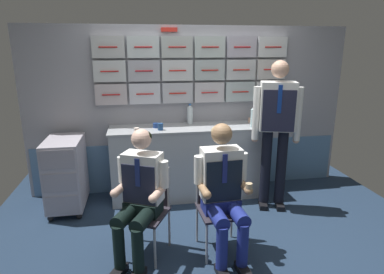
{
  "coord_description": "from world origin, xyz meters",
  "views": [
    {
      "loc": [
        -0.68,
        -2.85,
        1.89
      ],
      "look_at": [
        -0.15,
        0.37,
        0.99
      ],
      "focal_mm": 30.74,
      "sensor_mm": 36.0,
      "label": 1
    }
  ],
  "objects_px": {
    "service_trolley": "(66,172)",
    "crew_member_left": "(139,192)",
    "folding_chair_left": "(148,200)",
    "water_bottle_tall": "(190,114)",
    "crew_member_standing": "(277,122)",
    "folding_chair_right": "(218,198)",
    "coffee_cup_white": "(250,120)",
    "crew_member_right": "(223,187)"
  },
  "relations": [
    {
      "from": "service_trolley",
      "to": "crew_member_left",
      "type": "distance_m",
      "value": 1.41
    },
    {
      "from": "folding_chair_left",
      "to": "water_bottle_tall",
      "type": "bearing_deg",
      "value": 64.75
    },
    {
      "from": "crew_member_standing",
      "to": "folding_chair_right",
      "type": "bearing_deg",
      "value": -141.23
    },
    {
      "from": "folding_chair_right",
      "to": "crew_member_standing",
      "type": "bearing_deg",
      "value": 38.77
    },
    {
      "from": "water_bottle_tall",
      "to": "crew_member_left",
      "type": "bearing_deg",
      "value": -115.31
    },
    {
      "from": "service_trolley",
      "to": "coffee_cup_white",
      "type": "distance_m",
      "value": 2.39
    },
    {
      "from": "folding_chair_right",
      "to": "coffee_cup_white",
      "type": "relative_size",
      "value": 13.73
    },
    {
      "from": "service_trolley",
      "to": "crew_member_right",
      "type": "distance_m",
      "value": 1.99
    },
    {
      "from": "service_trolley",
      "to": "crew_member_standing",
      "type": "relative_size",
      "value": 0.5
    },
    {
      "from": "folding_chair_right",
      "to": "service_trolley",
      "type": "bearing_deg",
      "value": 147.29
    },
    {
      "from": "crew_member_left",
      "to": "crew_member_right",
      "type": "relative_size",
      "value": 0.97
    },
    {
      "from": "folding_chair_left",
      "to": "coffee_cup_white",
      "type": "height_order",
      "value": "coffee_cup_white"
    },
    {
      "from": "water_bottle_tall",
      "to": "folding_chair_right",
      "type": "bearing_deg",
      "value": -87.83
    },
    {
      "from": "coffee_cup_white",
      "to": "water_bottle_tall",
      "type": "bearing_deg",
      "value": 175.12
    },
    {
      "from": "service_trolley",
      "to": "folding_chair_left",
      "type": "relative_size",
      "value": 1.05
    },
    {
      "from": "folding_chair_left",
      "to": "crew_member_left",
      "type": "height_order",
      "value": "crew_member_left"
    },
    {
      "from": "crew_member_right",
      "to": "water_bottle_tall",
      "type": "relative_size",
      "value": 4.82
    },
    {
      "from": "crew_member_left",
      "to": "folding_chair_left",
      "type": "bearing_deg",
      "value": 64.16
    },
    {
      "from": "crew_member_left",
      "to": "service_trolley",
      "type": "bearing_deg",
      "value": 127.37
    },
    {
      "from": "service_trolley",
      "to": "crew_member_standing",
      "type": "xyz_separation_m",
      "value": [
        2.43,
        -0.33,
        0.59
      ]
    },
    {
      "from": "crew_member_left",
      "to": "folding_chair_right",
      "type": "distance_m",
      "value": 0.75
    },
    {
      "from": "crew_member_left",
      "to": "water_bottle_tall",
      "type": "bearing_deg",
      "value": 64.69
    },
    {
      "from": "folding_chair_left",
      "to": "crew_member_left",
      "type": "xyz_separation_m",
      "value": [
        -0.07,
        -0.15,
        0.15
      ]
    },
    {
      "from": "service_trolley",
      "to": "folding_chair_left",
      "type": "distance_m",
      "value": 1.33
    },
    {
      "from": "crew_member_left",
      "to": "water_bottle_tall",
      "type": "xyz_separation_m",
      "value": [
        0.68,
        1.44,
        0.39
      ]
    },
    {
      "from": "service_trolley",
      "to": "folding_chair_left",
      "type": "xyz_separation_m",
      "value": [
        0.92,
        -0.96,
        0.03
      ]
    },
    {
      "from": "service_trolley",
      "to": "folding_chair_right",
      "type": "height_order",
      "value": "service_trolley"
    },
    {
      "from": "folding_chair_right",
      "to": "crew_member_standing",
      "type": "relative_size",
      "value": 0.47
    },
    {
      "from": "service_trolley",
      "to": "coffee_cup_white",
      "type": "xyz_separation_m",
      "value": [
        2.33,
        0.26,
        0.49
      ]
    },
    {
      "from": "folding_chair_left",
      "to": "crew_member_right",
      "type": "relative_size",
      "value": 0.66
    },
    {
      "from": "folding_chair_left",
      "to": "crew_member_left",
      "type": "distance_m",
      "value": 0.22
    },
    {
      "from": "folding_chair_left",
      "to": "crew_member_left",
      "type": "bearing_deg",
      "value": -115.84
    },
    {
      "from": "crew_member_left",
      "to": "crew_member_standing",
      "type": "height_order",
      "value": "crew_member_standing"
    },
    {
      "from": "crew_member_standing",
      "to": "folding_chair_left",
      "type": "bearing_deg",
      "value": -157.3
    },
    {
      "from": "crew_member_right",
      "to": "water_bottle_tall",
      "type": "height_order",
      "value": "crew_member_right"
    },
    {
      "from": "service_trolley",
      "to": "folding_chair_right",
      "type": "distance_m",
      "value": 1.88
    },
    {
      "from": "service_trolley",
      "to": "water_bottle_tall",
      "type": "bearing_deg",
      "value": 12.18
    },
    {
      "from": "crew_member_left",
      "to": "folding_chair_right",
      "type": "xyz_separation_m",
      "value": [
        0.73,
        0.1,
        -0.15
      ]
    },
    {
      "from": "service_trolley",
      "to": "crew_member_right",
      "type": "bearing_deg",
      "value": -36.43
    },
    {
      "from": "service_trolley",
      "to": "crew_member_right",
      "type": "xyz_separation_m",
      "value": [
        1.59,
        -1.17,
        0.21
      ]
    },
    {
      "from": "service_trolley",
      "to": "water_bottle_tall",
      "type": "distance_m",
      "value": 1.67
    },
    {
      "from": "coffee_cup_white",
      "to": "crew_member_right",
      "type": "bearing_deg",
      "value": -117.17
    }
  ]
}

